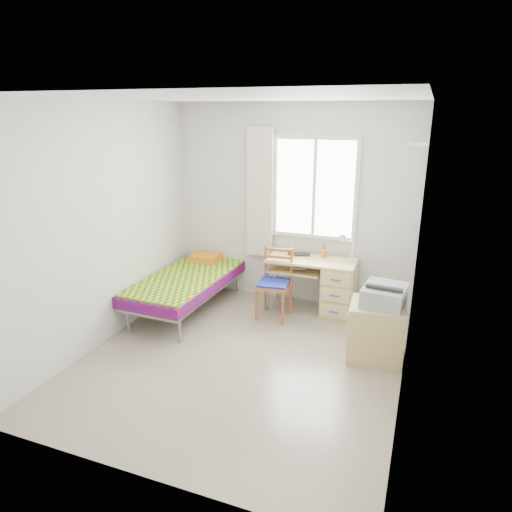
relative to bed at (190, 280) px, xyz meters
The scene contains 17 objects.
floor 1.55m from the bed, 40.84° to the right, with size 3.50×3.50×0.00m, color #BCAD93.
ceiling 2.67m from the bed, 40.84° to the right, with size 3.50×3.50×0.00m, color white.
wall_back 1.64m from the bed, 34.34° to the left, with size 3.20×3.20×0.00m, color silver.
wall_left 1.41m from the bed, 115.65° to the right, with size 3.50×3.50×0.00m, color silver.
wall_right 3.04m from the bed, 19.69° to the right, with size 3.50×3.50×0.00m, color silver.
window 1.99m from the bed, 27.65° to the left, with size 1.10×0.04×1.30m.
curtain 1.46m from the bed, 44.67° to the left, with size 0.35×0.05×1.70m, color beige.
floating_shelf 3.18m from the bed, ahead, with size 0.20×0.32×0.03m, color white.
bed is the anchor object (origin of this frame).
desk 1.85m from the bed, 14.90° to the left, with size 1.12×0.53×0.70m.
chair 1.14m from the bed, ahead, with size 0.42×0.42×0.88m.
cabinet 2.47m from the bed, 10.61° to the right, with size 0.60×0.54×0.61m.
printer 2.53m from the bed, ahead, with size 0.45×0.51×0.20m.
laptop 1.45m from the bed, 22.94° to the left, with size 0.29×0.19×0.02m, color black.
pen_cup 1.77m from the bed, 20.97° to the left, with size 0.08×0.08×0.10m, color #EEA41A.
task_lamp 2.05m from the bed, 13.07° to the left, with size 0.22×0.31×0.38m.
book 1.37m from the bed, 19.78° to the left, with size 0.17×0.23×0.02m, color gray.
Camera 1 is at (1.64, -3.91, 2.50)m, focal length 32.00 mm.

